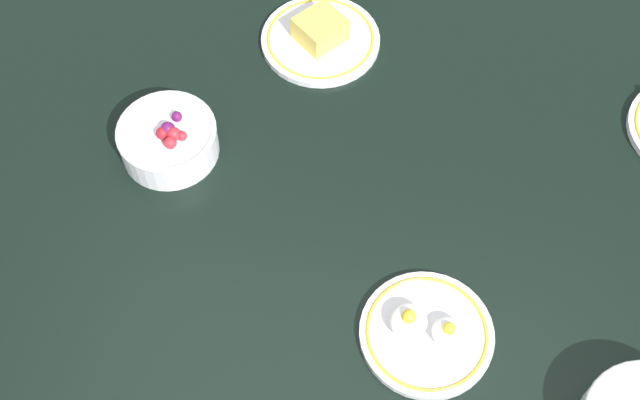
% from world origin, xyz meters
% --- Properties ---
extents(dining_table, '(1.41, 1.10, 0.04)m').
position_xyz_m(dining_table, '(0.00, 0.00, 0.02)').
color(dining_table, black).
rests_on(dining_table, ground).
extents(bowl_berries, '(0.14, 0.14, 0.07)m').
position_xyz_m(bowl_berries, '(-0.23, 0.06, 0.07)').
color(bowl_berries, silver).
rests_on(bowl_berries, dining_table).
extents(plate_cheese, '(0.19, 0.19, 0.05)m').
position_xyz_m(plate_cheese, '(-0.05, 0.30, 0.05)').
color(plate_cheese, silver).
rests_on(plate_cheese, dining_table).
extents(plate_eggs, '(0.17, 0.17, 0.04)m').
position_xyz_m(plate_eggs, '(0.16, -0.16, 0.05)').
color(plate_eggs, silver).
rests_on(plate_eggs, dining_table).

